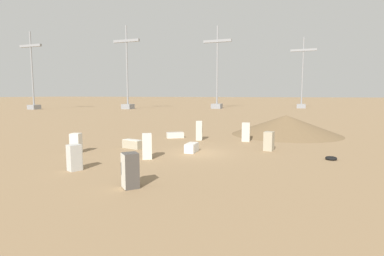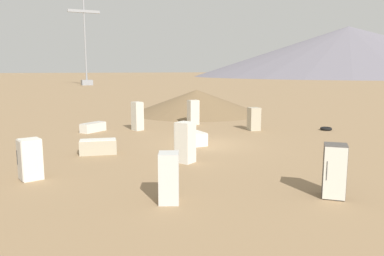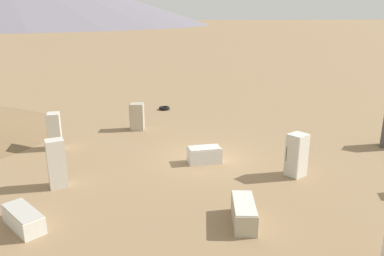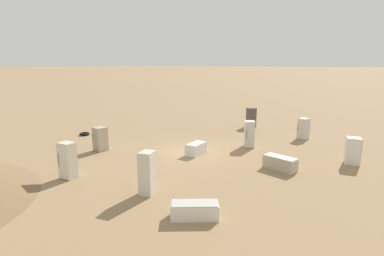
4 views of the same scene
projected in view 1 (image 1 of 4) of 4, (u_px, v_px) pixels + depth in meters
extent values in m
plane|color=#937551|center=(197.00, 153.00, 23.35)|extent=(1000.00, 1000.00, 0.00)
cone|color=brown|center=(286.00, 125.00, 33.91)|extent=(12.16, 12.16, 2.21)
cube|color=gray|center=(301.00, 106.00, 99.25)|extent=(2.77, 2.77, 1.38)
cylinder|color=gray|center=(303.00, 71.00, 97.96)|extent=(0.46, 0.46, 21.67)
cube|color=gray|center=(303.00, 50.00, 97.22)|extent=(8.07, 0.69, 0.69)
cube|color=gray|center=(217.00, 106.00, 96.72)|extent=(3.12, 3.12, 1.56)
cylinder|color=gray|center=(217.00, 65.00, 95.27)|extent=(0.52, 0.52, 24.47)
cube|color=gray|center=(217.00, 41.00, 94.42)|extent=(9.11, 0.78, 0.78)
cube|color=gray|center=(128.00, 107.00, 94.20)|extent=(3.07, 3.07, 1.53)
cylinder|color=gray|center=(127.00, 65.00, 92.78)|extent=(0.51, 0.51, 24.03)
cube|color=gray|center=(126.00, 41.00, 91.95)|extent=(8.95, 0.77, 0.77)
cube|color=gray|center=(34.00, 107.00, 91.69)|extent=(2.79, 2.79, 1.40)
cylinder|color=gray|center=(32.00, 69.00, 90.39)|extent=(0.47, 0.47, 21.88)
cube|color=gray|center=(31.00, 46.00, 89.64)|extent=(8.15, 0.70, 0.70)
cube|color=#4C4742|center=(131.00, 170.00, 14.55)|extent=(0.99, 0.99, 1.74)
cube|color=silver|center=(123.00, 171.00, 14.38)|extent=(0.52, 0.48, 1.67)
cylinder|color=#2D2D2D|center=(121.00, 169.00, 14.57)|extent=(0.02, 0.02, 0.61)
cube|color=beige|center=(246.00, 132.00, 29.01)|extent=(0.79, 0.62, 1.83)
cube|color=silver|center=(246.00, 132.00, 29.29)|extent=(0.72, 0.10, 1.75)
cylinder|color=#2D2D2D|center=(249.00, 131.00, 29.24)|extent=(0.02, 0.02, 0.64)
cube|color=#B2A88E|center=(269.00, 141.00, 24.27)|extent=(0.83, 0.84, 1.54)
cube|color=gray|center=(270.00, 141.00, 24.60)|extent=(0.68, 0.16, 1.48)
cylinder|color=#2D2D2D|center=(273.00, 140.00, 24.49)|extent=(0.02, 0.02, 0.54)
cube|color=silver|center=(74.00, 158.00, 17.91)|extent=(0.84, 0.89, 1.57)
cube|color=beige|center=(80.00, 157.00, 18.18)|extent=(0.56, 0.27, 1.51)
cylinder|color=#2D2D2D|center=(82.00, 156.00, 18.04)|extent=(0.02, 0.02, 0.55)
cube|color=white|center=(192.00, 148.00, 23.69)|extent=(0.82, 1.51, 0.67)
cube|color=#BCB7AD|center=(192.00, 143.00, 23.65)|extent=(0.79, 1.45, 0.04)
cube|color=#B2A88E|center=(132.00, 144.00, 25.37)|extent=(1.85, 1.03, 0.69)
cube|color=silver|center=(132.00, 140.00, 25.33)|extent=(1.78, 0.99, 0.04)
cube|color=silver|center=(175.00, 135.00, 31.44)|extent=(1.83, 1.58, 0.57)
cube|color=#BCB7AD|center=(175.00, 132.00, 31.41)|extent=(1.76, 1.51, 0.04)
cube|color=beige|center=(199.00, 131.00, 29.82)|extent=(0.73, 0.79, 1.92)
cube|color=silver|center=(202.00, 131.00, 29.79)|extent=(0.21, 0.63, 1.85)
cylinder|color=#2D2D2D|center=(202.00, 130.00, 29.55)|extent=(0.02, 0.02, 0.67)
cube|color=silver|center=(147.00, 146.00, 21.16)|extent=(0.92, 0.95, 1.80)
cube|color=beige|center=(147.00, 145.00, 21.53)|extent=(0.56, 0.35, 1.73)
cylinder|color=#2D2D2D|center=(150.00, 144.00, 21.59)|extent=(0.02, 0.02, 0.63)
cube|color=silver|center=(76.00, 143.00, 23.38)|extent=(0.86, 0.83, 1.54)
cube|color=#BCB7AD|center=(72.00, 143.00, 23.42)|extent=(0.20, 0.64, 1.48)
cylinder|color=#2D2D2D|center=(73.00, 141.00, 23.65)|extent=(0.02, 0.02, 0.54)
torus|color=black|center=(331.00, 158.00, 20.91)|extent=(0.77, 0.77, 0.21)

